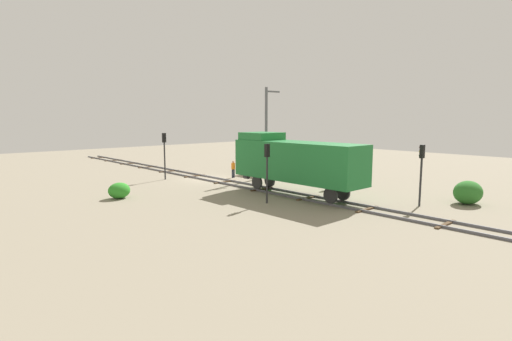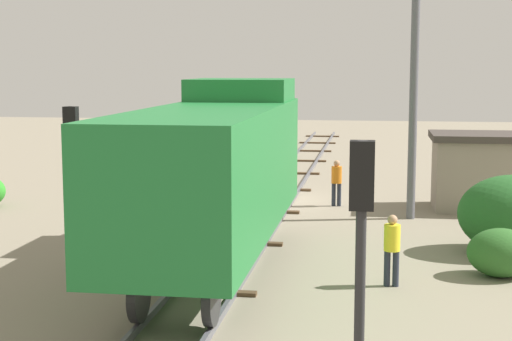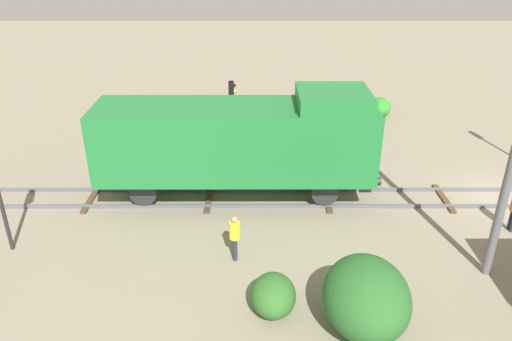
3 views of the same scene
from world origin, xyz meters
name	(u,v)px [view 1 (image 1 of 3)]	position (x,y,z in m)	size (l,w,h in m)	color
ground_plane	(209,179)	(0.00, 0.00, 0.00)	(90.00, 90.00, 0.00)	gray
railway_track	(209,179)	(0.00, 0.00, 0.07)	(2.40, 59.98, 0.16)	#595960
locomotive	(295,160)	(0.00, 11.15, 2.77)	(2.90, 11.60, 4.60)	#1E7233
traffic_signal_near	(164,147)	(3.20, -2.78, 3.11)	(0.32, 0.34, 4.49)	#262628
traffic_signal_mid	(267,162)	(3.40, 11.60, 2.90)	(0.32, 0.34, 4.17)	#262628
traffic_signal_far	(421,164)	(-3.60, 19.27, 2.90)	(0.32, 0.34, 4.18)	#262628
worker_near_track	(233,168)	(-2.40, 0.79, 1.00)	(0.38, 0.38, 1.70)	#262B38
worker_by_signal	(329,178)	(-4.20, 11.23, 1.00)	(0.38, 0.38, 1.70)	#262B38
catenary_mast	(267,130)	(-5.06, 2.81, 4.70)	(1.94, 0.28, 8.90)	#595960
relay_hut	(269,160)	(-7.50, 0.61, 1.39)	(3.50, 2.90, 2.74)	gray
bush_near	(336,177)	(-6.86, 9.99, 0.60)	(1.65, 1.35, 1.20)	#2D6026
bush_mid	(119,191)	(10.32, 2.98, 0.59)	(1.63, 1.33, 1.18)	#2D8926
bush_far	(468,192)	(-6.74, 21.22, 0.81)	(2.24, 1.83, 1.63)	#2B6C26
bush_back	(318,169)	(-7.55, 7.42, 1.09)	(2.99, 2.45, 2.18)	#255C26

